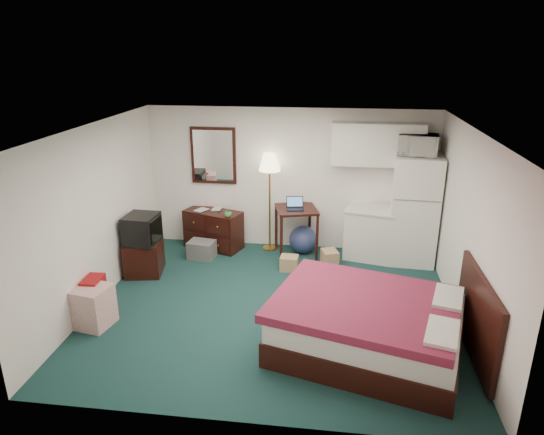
# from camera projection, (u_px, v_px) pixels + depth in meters

# --- Properties ---
(floor) EXTENTS (5.00, 4.50, 0.01)m
(floor) POSITION_uv_depth(u_px,v_px,m) (274.00, 307.00, 6.84)
(floor) COLOR #112A2E
(floor) RESTS_ON ground
(ceiling) EXTENTS (5.00, 4.50, 0.01)m
(ceiling) POSITION_uv_depth(u_px,v_px,m) (274.00, 129.00, 6.00)
(ceiling) COLOR white
(ceiling) RESTS_ON walls
(walls) EXTENTS (5.01, 4.51, 2.50)m
(walls) POSITION_uv_depth(u_px,v_px,m) (274.00, 224.00, 6.42)
(walls) COLOR white
(walls) RESTS_ON floor
(mirror) EXTENTS (0.80, 0.06, 1.00)m
(mirror) POSITION_uv_depth(u_px,v_px,m) (214.00, 156.00, 8.52)
(mirror) COLOR white
(mirror) RESTS_ON walls
(upper_cabinets) EXTENTS (1.50, 0.35, 0.70)m
(upper_cabinets) POSITION_uv_depth(u_px,v_px,m) (377.00, 144.00, 7.95)
(upper_cabinets) COLOR silver
(upper_cabinets) RESTS_ON walls
(headboard) EXTENTS (0.06, 1.56, 1.00)m
(headboard) POSITION_uv_depth(u_px,v_px,m) (477.00, 317.00, 5.54)
(headboard) COLOR black
(headboard) RESTS_ON walls
(dresser) EXTENTS (1.11, 0.78, 0.69)m
(dresser) POSITION_uv_depth(u_px,v_px,m) (214.00, 229.00, 8.74)
(dresser) COLOR black
(dresser) RESTS_ON floor
(floor_lamp) EXTENTS (0.47, 0.47, 1.75)m
(floor_lamp) POSITION_uv_depth(u_px,v_px,m) (270.00, 203.00, 8.50)
(floor_lamp) COLOR #BA8031
(floor_lamp) RESTS_ON floor
(desk) EXTENTS (0.82, 0.82, 0.85)m
(desk) POSITION_uv_depth(u_px,v_px,m) (296.00, 231.00, 8.43)
(desk) COLOR black
(desk) RESTS_ON floor
(exercise_ball) EXTENTS (0.55, 0.55, 0.49)m
(exercise_ball) POSITION_uv_depth(u_px,v_px,m) (303.00, 239.00, 8.55)
(exercise_ball) COLOR navy
(exercise_ball) RESTS_ON floor
(kitchen_counter) EXTENTS (0.90, 0.76, 0.86)m
(kitchen_counter) POSITION_uv_depth(u_px,v_px,m) (370.00, 234.00, 8.31)
(kitchen_counter) COLOR silver
(kitchen_counter) RESTS_ON floor
(fridge) EXTENTS (0.80, 0.80, 1.83)m
(fridge) POSITION_uv_depth(u_px,v_px,m) (414.00, 209.00, 8.03)
(fridge) COLOR white
(fridge) RESTS_ON floor
(bed) EXTENTS (2.47, 2.15, 0.67)m
(bed) POSITION_uv_depth(u_px,v_px,m) (368.00, 326.00, 5.76)
(bed) COLOR maroon
(bed) RESTS_ON floor
(tv_stand) EXTENTS (0.64, 0.68, 0.55)m
(tv_stand) POSITION_uv_depth(u_px,v_px,m) (144.00, 257.00, 7.78)
(tv_stand) COLOR black
(tv_stand) RESTS_ON floor
(suitcase) EXTENTS (0.24, 0.36, 0.58)m
(suitcase) POSITION_uv_depth(u_px,v_px,m) (95.00, 297.00, 6.50)
(suitcase) COLOR maroon
(suitcase) RESTS_ON floor
(retail_box) EXTENTS (0.51, 0.51, 0.54)m
(retail_box) POSITION_uv_depth(u_px,v_px,m) (93.00, 307.00, 6.31)
(retail_box) COLOR silver
(retail_box) RESTS_ON floor
(file_bin) EXTENTS (0.48, 0.39, 0.31)m
(file_bin) POSITION_uv_depth(u_px,v_px,m) (202.00, 250.00, 8.36)
(file_bin) COLOR slate
(file_bin) RESTS_ON floor
(cardboard_box_a) EXTENTS (0.29, 0.25, 0.24)m
(cardboard_box_a) POSITION_uv_depth(u_px,v_px,m) (289.00, 263.00, 7.92)
(cardboard_box_a) COLOR #987C5E
(cardboard_box_a) RESTS_ON floor
(cardboard_box_b) EXTENTS (0.32, 0.35, 0.29)m
(cardboard_box_b) POSITION_uv_depth(u_px,v_px,m) (330.00, 259.00, 8.04)
(cardboard_box_b) COLOR #987C5E
(cardboard_box_b) RESTS_ON floor
(laptop) EXTENTS (0.32, 0.28, 0.20)m
(laptop) POSITION_uv_depth(u_px,v_px,m) (295.00, 204.00, 8.19)
(laptop) COLOR black
(laptop) RESTS_ON desk
(crt_tv) EXTENTS (0.51, 0.55, 0.45)m
(crt_tv) POSITION_uv_depth(u_px,v_px,m) (142.00, 229.00, 7.57)
(crt_tv) COLOR black
(crt_tv) RESTS_ON tv_stand
(microwave) EXTENTS (0.65, 0.43, 0.41)m
(microwave) POSITION_uv_depth(u_px,v_px,m) (418.00, 142.00, 7.67)
(microwave) COLOR white
(microwave) RESTS_ON fridge
(book_a) EXTENTS (0.16, 0.10, 0.24)m
(book_a) POSITION_uv_depth(u_px,v_px,m) (198.00, 203.00, 8.67)
(book_a) COLOR #987C5E
(book_a) RESTS_ON dresser
(book_b) EXTENTS (0.16, 0.04, 0.22)m
(book_b) POSITION_uv_depth(u_px,v_px,m) (212.00, 204.00, 8.69)
(book_b) COLOR #987C5E
(book_b) RESTS_ON dresser
(mug) EXTENTS (0.14, 0.12, 0.13)m
(mug) POSITION_uv_depth(u_px,v_px,m) (228.00, 214.00, 8.31)
(mug) COLOR #4B9145
(mug) RESTS_ON dresser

